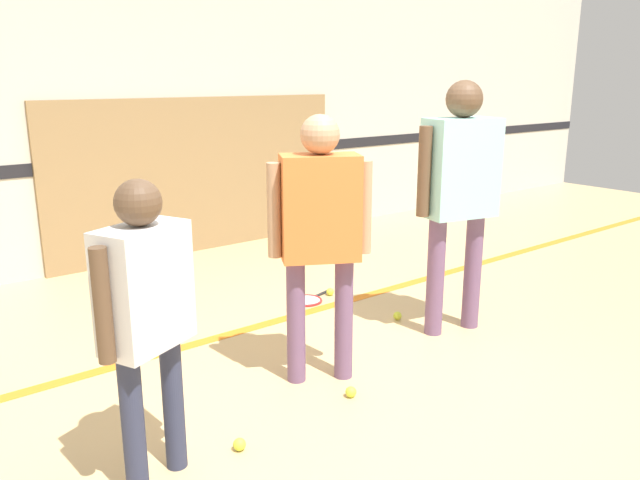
{
  "coord_description": "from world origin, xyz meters",
  "views": [
    {
      "loc": [
        -2.32,
        -2.59,
        1.84
      ],
      "look_at": [
        -0.11,
        0.23,
        0.9
      ],
      "focal_mm": 35.0,
      "sensor_mm": 36.0,
      "label": 1
    }
  ],
  "objects_px": {
    "tennis_ball_near_instructor": "(351,392)",
    "tennis_ball_stray_left": "(397,316)",
    "racket_spare_on_floor": "(308,300)",
    "tennis_ball_by_spare_racket": "(330,292)",
    "person_instructor": "(320,222)",
    "tennis_ball_stray_right": "(239,444)",
    "person_student_right": "(460,181)",
    "person_student_left": "(146,303)"
  },
  "relations": [
    {
      "from": "tennis_ball_stray_right",
      "to": "tennis_ball_by_spare_racket",
      "type": "bearing_deg",
      "value": 39.8
    },
    {
      "from": "person_instructor",
      "to": "person_student_left",
      "type": "bearing_deg",
      "value": -135.99
    },
    {
      "from": "person_instructor",
      "to": "tennis_ball_stray_right",
      "type": "xyz_separation_m",
      "value": [
        -0.81,
        -0.37,
        -0.98
      ]
    },
    {
      "from": "person_instructor",
      "to": "tennis_ball_stray_left",
      "type": "relative_size",
      "value": 24.83
    },
    {
      "from": "person_student_right",
      "to": "tennis_ball_by_spare_racket",
      "type": "height_order",
      "value": "person_student_right"
    },
    {
      "from": "person_student_right",
      "to": "tennis_ball_near_instructor",
      "type": "distance_m",
      "value": 1.7
    },
    {
      "from": "tennis_ball_near_instructor",
      "to": "tennis_ball_stray_left",
      "type": "bearing_deg",
      "value": 32.71
    },
    {
      "from": "tennis_ball_by_spare_racket",
      "to": "tennis_ball_stray_left",
      "type": "xyz_separation_m",
      "value": [
        0.06,
        -0.76,
        0.0
      ]
    },
    {
      "from": "racket_spare_on_floor",
      "to": "tennis_ball_by_spare_racket",
      "type": "bearing_deg",
      "value": -16.75
    },
    {
      "from": "tennis_ball_stray_right",
      "to": "person_student_right",
      "type": "bearing_deg",
      "value": 10.2
    },
    {
      "from": "person_instructor",
      "to": "racket_spare_on_floor",
      "type": "bearing_deg",
      "value": 84.66
    },
    {
      "from": "tennis_ball_near_instructor",
      "to": "tennis_ball_stray_right",
      "type": "relative_size",
      "value": 1.0
    },
    {
      "from": "tennis_ball_stray_left",
      "to": "tennis_ball_stray_right",
      "type": "bearing_deg",
      "value": -158.09
    },
    {
      "from": "tennis_ball_near_instructor",
      "to": "tennis_ball_by_spare_racket",
      "type": "relative_size",
      "value": 1.0
    },
    {
      "from": "racket_spare_on_floor",
      "to": "tennis_ball_stray_right",
      "type": "distance_m",
      "value": 2.21
    },
    {
      "from": "person_student_left",
      "to": "tennis_ball_stray_right",
      "type": "xyz_separation_m",
      "value": [
        0.43,
        -0.02,
        -0.85
      ]
    },
    {
      "from": "person_student_left",
      "to": "tennis_ball_stray_left",
      "type": "distance_m",
      "value": 2.57
    },
    {
      "from": "person_instructor",
      "to": "person_student_right",
      "type": "relative_size",
      "value": 0.9
    },
    {
      "from": "tennis_ball_near_instructor",
      "to": "tennis_ball_stray_right",
      "type": "xyz_separation_m",
      "value": [
        -0.8,
        -0.06,
        0.0
      ]
    },
    {
      "from": "tennis_ball_near_instructor",
      "to": "tennis_ball_stray_left",
      "type": "xyz_separation_m",
      "value": [
        1.08,
        0.7,
        0.0
      ]
    },
    {
      "from": "person_student_left",
      "to": "tennis_ball_near_instructor",
      "type": "relative_size",
      "value": 21.73
    },
    {
      "from": "racket_spare_on_floor",
      "to": "tennis_ball_stray_left",
      "type": "relative_size",
      "value": 7.82
    },
    {
      "from": "person_instructor",
      "to": "tennis_ball_by_spare_racket",
      "type": "xyz_separation_m",
      "value": [
        1.02,
        1.15,
        -0.98
      ]
    },
    {
      "from": "person_student_left",
      "to": "tennis_ball_stray_left",
      "type": "bearing_deg",
      "value": -6.28
    },
    {
      "from": "person_student_right",
      "to": "racket_spare_on_floor",
      "type": "distance_m",
      "value": 1.68
    },
    {
      "from": "racket_spare_on_floor",
      "to": "tennis_ball_by_spare_racket",
      "type": "relative_size",
      "value": 7.82
    },
    {
      "from": "tennis_ball_stray_right",
      "to": "person_student_left",
      "type": "bearing_deg",
      "value": 176.75
    },
    {
      "from": "tennis_ball_stray_left",
      "to": "tennis_ball_by_spare_racket",
      "type": "bearing_deg",
      "value": 94.61
    },
    {
      "from": "person_student_left",
      "to": "tennis_ball_stray_left",
      "type": "xyz_separation_m",
      "value": [
        2.31,
        0.73,
        -0.85
      ]
    },
    {
      "from": "tennis_ball_stray_left",
      "to": "tennis_ball_stray_right",
      "type": "relative_size",
      "value": 1.0
    },
    {
      "from": "person_instructor",
      "to": "tennis_ball_stray_right",
      "type": "distance_m",
      "value": 1.32
    },
    {
      "from": "person_instructor",
      "to": "person_student_right",
      "type": "height_order",
      "value": "person_student_right"
    },
    {
      "from": "tennis_ball_near_instructor",
      "to": "tennis_ball_stray_right",
      "type": "height_order",
      "value": "same"
    },
    {
      "from": "tennis_ball_near_instructor",
      "to": "tennis_ball_stray_left",
      "type": "relative_size",
      "value": 1.0
    },
    {
      "from": "tennis_ball_by_spare_racket",
      "to": "person_instructor",
      "type": "bearing_deg",
      "value": -131.38
    },
    {
      "from": "person_student_right",
      "to": "racket_spare_on_floor",
      "type": "relative_size",
      "value": 3.53
    },
    {
      "from": "person_student_right",
      "to": "racket_spare_on_floor",
      "type": "bearing_deg",
      "value": -53.74
    },
    {
      "from": "person_student_left",
      "to": "tennis_ball_by_spare_racket",
      "type": "relative_size",
      "value": 21.73
    },
    {
      "from": "person_student_right",
      "to": "tennis_ball_by_spare_racket",
      "type": "distance_m",
      "value": 1.6
    },
    {
      "from": "racket_spare_on_floor",
      "to": "tennis_ball_by_spare_racket",
      "type": "height_order",
      "value": "tennis_ball_by_spare_racket"
    },
    {
      "from": "person_student_left",
      "to": "person_student_right",
      "type": "distance_m",
      "value": 2.53
    },
    {
      "from": "tennis_ball_stray_left",
      "to": "racket_spare_on_floor",
      "type": "bearing_deg",
      "value": 111.04
    }
  ]
}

